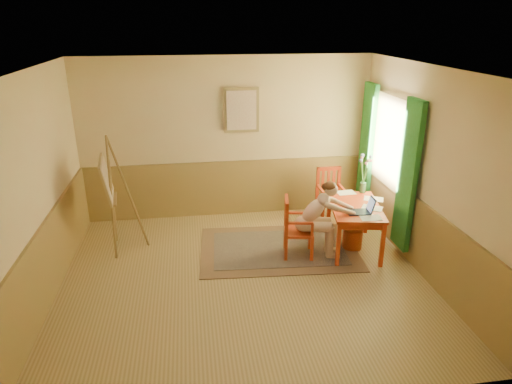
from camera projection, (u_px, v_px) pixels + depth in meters
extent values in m
cube|color=tan|center=(244.00, 279.00, 6.22)|extent=(5.00, 4.50, 0.02)
cube|color=white|center=(242.00, 68.00, 5.20)|extent=(5.00, 4.50, 0.02)
cube|color=#E0BA89|center=(227.00, 139.00, 7.79)|extent=(5.00, 0.02, 2.80)
cube|color=#E0BA89|center=(277.00, 278.00, 3.62)|extent=(5.00, 0.02, 2.80)
cube|color=#E0BA89|center=(34.00, 194.00, 5.36)|extent=(0.02, 4.50, 2.80)
cube|color=#E0BA89|center=(428.00, 173.00, 6.05)|extent=(0.02, 4.50, 2.80)
cube|color=olive|center=(228.00, 188.00, 8.09)|extent=(5.00, 0.04, 1.00)
cube|color=olive|center=(49.00, 260.00, 5.69)|extent=(0.04, 4.50, 1.00)
cube|color=olive|center=(417.00, 233.00, 6.38)|extent=(0.04, 4.50, 1.00)
cube|color=white|center=(391.00, 142.00, 7.01)|extent=(0.02, 1.00, 1.30)
cube|color=#957D4C|center=(390.00, 142.00, 7.01)|extent=(0.03, 1.12, 1.42)
cube|color=#289043|center=(408.00, 177.00, 6.39)|extent=(0.08, 0.45, 2.20)
cube|color=#289043|center=(367.00, 147.00, 7.83)|extent=(0.08, 0.45, 2.20)
cube|color=#957D4C|center=(241.00, 110.00, 7.60)|extent=(0.60, 0.04, 0.76)
cube|color=beige|center=(242.00, 110.00, 7.57)|extent=(0.50, 0.02, 0.66)
cube|color=#8C7251|center=(278.00, 248.00, 6.99)|extent=(2.50, 1.76, 0.01)
cube|color=black|center=(278.00, 248.00, 6.99)|extent=(2.08, 1.33, 0.01)
cube|color=#C6441D|center=(355.00, 207.00, 6.77)|extent=(0.92, 1.31, 0.04)
cube|color=#C6441D|center=(355.00, 211.00, 6.80)|extent=(0.80, 1.19, 0.10)
cube|color=#C6441D|center=(338.00, 245.00, 6.39)|extent=(0.06, 0.06, 0.68)
cube|color=#C6441D|center=(382.00, 245.00, 6.38)|extent=(0.06, 0.06, 0.68)
cube|color=#C6441D|center=(329.00, 213.00, 7.42)|extent=(0.06, 0.06, 0.68)
cube|color=#C6441D|center=(367.00, 214.00, 7.41)|extent=(0.06, 0.06, 0.68)
cube|color=#C6441D|center=(299.00, 232.00, 6.67)|extent=(0.49, 0.48, 0.04)
cube|color=#C6441D|center=(286.00, 250.00, 6.58)|extent=(0.05, 0.05, 0.37)
cube|color=#C6441D|center=(312.00, 250.00, 6.57)|extent=(0.05, 0.05, 0.37)
cube|color=#C6441D|center=(285.00, 238.00, 6.91)|extent=(0.05, 0.05, 0.37)
cube|color=#C6441D|center=(310.00, 239.00, 6.90)|extent=(0.05, 0.05, 0.37)
cube|color=#C6441D|center=(287.00, 220.00, 6.41)|extent=(0.05, 0.05, 0.51)
cube|color=#C6441D|center=(286.00, 210.00, 6.74)|extent=(0.05, 0.05, 0.51)
cube|color=#C6441D|center=(287.00, 200.00, 6.49)|extent=(0.12, 0.41, 0.06)
cube|color=#C6441D|center=(287.00, 218.00, 6.49)|extent=(0.03, 0.05, 0.42)
cube|color=#C6441D|center=(286.00, 215.00, 6.58)|extent=(0.03, 0.05, 0.42)
cube|color=#C6441D|center=(286.00, 213.00, 6.66)|extent=(0.03, 0.05, 0.42)
cube|color=#C6441D|center=(300.00, 223.00, 6.42)|extent=(0.38, 0.10, 0.03)
cube|color=#C6441D|center=(312.00, 230.00, 6.45)|extent=(0.04, 0.04, 0.20)
cube|color=#C6441D|center=(298.00, 213.00, 6.75)|extent=(0.38, 0.10, 0.03)
cube|color=#C6441D|center=(310.00, 219.00, 6.78)|extent=(0.04, 0.04, 0.20)
cube|color=#C6441D|center=(330.00, 201.00, 7.72)|extent=(0.43, 0.45, 0.04)
cube|color=#C6441D|center=(316.00, 209.00, 7.96)|extent=(0.05, 0.05, 0.39)
cube|color=#C6441D|center=(322.00, 218.00, 7.60)|extent=(0.05, 0.05, 0.39)
cube|color=#C6441D|center=(337.00, 208.00, 8.01)|extent=(0.05, 0.05, 0.39)
cube|color=#C6441D|center=(344.00, 217.00, 7.64)|extent=(0.05, 0.05, 0.39)
cube|color=#C6441D|center=(318.00, 182.00, 7.78)|extent=(0.05, 0.05, 0.53)
cube|color=#C6441D|center=(339.00, 181.00, 7.83)|extent=(0.05, 0.05, 0.53)
cube|color=#C6441D|center=(329.00, 169.00, 7.72)|extent=(0.43, 0.05, 0.06)
cube|color=#C6441D|center=(323.00, 183.00, 7.80)|extent=(0.04, 0.03, 0.44)
cube|color=#C6441D|center=(328.00, 182.00, 7.81)|extent=(0.04, 0.03, 0.44)
cube|color=#C6441D|center=(334.00, 182.00, 7.82)|extent=(0.04, 0.03, 0.44)
cube|color=#C6441D|center=(321.00, 189.00, 7.62)|extent=(0.04, 0.40, 0.03)
cube|color=#C6441D|center=(323.00, 199.00, 7.48)|extent=(0.04, 0.04, 0.21)
cube|color=#C6441D|center=(342.00, 188.00, 7.66)|extent=(0.04, 0.40, 0.03)
cube|color=#C6441D|center=(345.00, 198.00, 7.53)|extent=(0.04, 0.04, 0.21)
ellipsoid|color=#DBAF93|center=(303.00, 224.00, 6.63)|extent=(0.32, 0.38, 0.21)
cylinder|color=#DBAF93|center=(317.00, 227.00, 6.55)|extent=(0.43, 0.22, 0.15)
cylinder|color=#DBAF93|center=(316.00, 222.00, 6.70)|extent=(0.43, 0.22, 0.15)
cylinder|color=#DBAF93|center=(330.00, 242.00, 6.63)|extent=(0.13, 0.13, 0.47)
cylinder|color=#DBAF93|center=(329.00, 237.00, 6.79)|extent=(0.13, 0.13, 0.47)
cube|color=#DBAF93|center=(333.00, 256.00, 6.71)|extent=(0.21, 0.12, 0.07)
cube|color=#DBAF93|center=(332.00, 251.00, 6.87)|extent=(0.21, 0.12, 0.07)
ellipsoid|color=#DBAF93|center=(314.00, 211.00, 6.55)|extent=(0.50, 0.35, 0.50)
ellipsoid|color=#DBAF93|center=(324.00, 199.00, 6.48)|extent=(0.24, 0.31, 0.17)
sphere|color=#DBAF93|center=(331.00, 190.00, 6.42)|extent=(0.22, 0.22, 0.19)
ellipsoid|color=#4E2A14|center=(330.00, 186.00, 6.40)|extent=(0.21, 0.21, 0.13)
sphere|color=#4E2A14|center=(325.00, 187.00, 6.41)|extent=(0.11, 0.11, 0.10)
cylinder|color=#DBAF93|center=(331.00, 206.00, 6.37)|extent=(0.22, 0.14, 0.14)
cylinder|color=#DBAF93|center=(345.00, 211.00, 6.41)|extent=(0.28, 0.09, 0.16)
sphere|color=#DBAF93|center=(337.00, 209.00, 6.37)|extent=(0.10, 0.10, 0.08)
sphere|color=#DBAF93|center=(353.00, 213.00, 6.45)|extent=(0.08, 0.08, 0.07)
cylinder|color=#DBAF93|center=(329.00, 199.00, 6.62)|extent=(0.21, 0.10, 0.14)
cylinder|color=#DBAF93|center=(343.00, 205.00, 6.63)|extent=(0.28, 0.18, 0.16)
sphere|color=#DBAF93|center=(335.00, 201.00, 6.64)|extent=(0.10, 0.10, 0.08)
sphere|color=#DBAF93|center=(351.00, 208.00, 6.61)|extent=(0.08, 0.08, 0.07)
cube|color=#1E2338|center=(358.00, 212.00, 6.51)|extent=(0.33, 0.25, 0.02)
cube|color=#2D3342|center=(358.00, 212.00, 6.51)|extent=(0.29, 0.20, 0.00)
cube|color=#1E2338|center=(371.00, 204.00, 6.48)|extent=(0.08, 0.23, 0.21)
cube|color=#99BFF2|center=(371.00, 205.00, 6.48)|extent=(0.06, 0.19, 0.17)
cube|color=white|center=(371.00, 218.00, 6.34)|extent=(0.31, 0.24, 0.00)
cube|color=white|center=(374.00, 199.00, 7.00)|extent=(0.35, 0.31, 0.00)
cube|color=white|center=(346.00, 193.00, 7.25)|extent=(0.30, 0.22, 0.00)
cube|color=white|center=(372.00, 208.00, 6.67)|extent=(0.36, 0.33, 0.00)
cylinder|color=#3F724C|center=(363.00, 187.00, 7.25)|extent=(0.13, 0.13, 0.17)
cylinder|color=#3F7233|center=(363.00, 170.00, 7.21)|extent=(0.01, 0.14, 0.44)
sphere|color=#728CD8|center=(362.00, 156.00, 7.19)|extent=(0.09, 0.09, 0.07)
cylinder|color=#3F7233|center=(362.00, 171.00, 7.11)|extent=(0.10, 0.07, 0.46)
sphere|color=pink|center=(362.00, 158.00, 7.00)|extent=(0.06, 0.06, 0.05)
cylinder|color=#3F7233|center=(365.00, 174.00, 7.18)|extent=(0.04, 0.04, 0.34)
sphere|color=pink|center=(366.00, 163.00, 7.13)|extent=(0.07, 0.07, 0.05)
cylinder|color=#3F7233|center=(362.00, 172.00, 7.11)|extent=(0.12, 0.09, 0.43)
sphere|color=#728CD8|center=(361.00, 160.00, 6.98)|extent=(0.08, 0.08, 0.06)
cylinder|color=#3F7233|center=(367.00, 172.00, 7.18)|extent=(0.12, 0.05, 0.38)
sphere|color=pink|center=(371.00, 161.00, 7.14)|extent=(0.07, 0.07, 0.05)
cylinder|color=#3F7233|center=(366.00, 172.00, 7.17)|extent=(0.07, 0.03, 0.39)
sphere|color=pink|center=(368.00, 161.00, 7.12)|extent=(0.07, 0.07, 0.05)
cylinder|color=#3F7233|center=(367.00, 170.00, 7.18)|extent=(0.12, 0.07, 0.44)
sphere|color=#728CD8|center=(371.00, 157.00, 7.14)|extent=(0.07, 0.07, 0.05)
cylinder|color=#B84B26|center=(352.00, 238.00, 6.98)|extent=(0.31, 0.31, 0.32)
cylinder|color=olive|center=(111.00, 198.00, 6.54)|extent=(0.05, 0.33, 1.81)
cylinder|color=olive|center=(112.00, 191.00, 6.80)|extent=(0.13, 0.33, 1.81)
cylinder|color=olive|center=(129.00, 193.00, 6.73)|extent=(0.47, 0.09, 1.82)
cylinder|color=olive|center=(110.00, 200.00, 6.69)|extent=(0.09, 0.51, 0.03)
cube|color=olive|center=(115.00, 199.00, 6.71)|extent=(0.13, 0.55, 0.03)
cube|color=#957D4C|center=(106.00, 180.00, 6.57)|extent=(0.24, 0.81, 0.60)
cube|color=beige|center=(108.00, 179.00, 6.58)|extent=(0.19, 0.73, 0.52)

